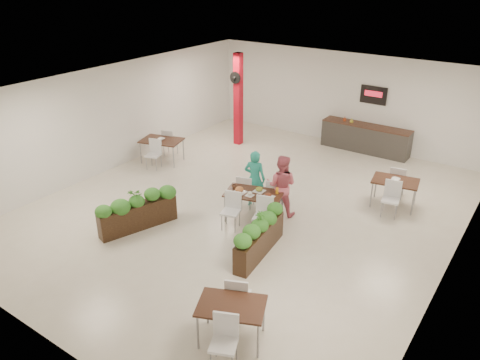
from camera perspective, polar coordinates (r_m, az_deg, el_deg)
name	(u,v)px	position (r m, az deg, el deg)	size (l,w,h in m)	color
ground	(249,207)	(12.48, 1.10, -3.29)	(12.00, 12.00, 0.00)	beige
room_shell	(250,136)	(11.67, 1.18, 5.42)	(10.10, 12.10, 3.22)	white
red_column	(238,99)	(16.38, -0.23, 9.88)	(0.40, 0.41, 3.20)	#AA0B1B
service_counter	(365,137)	(16.57, 15.03, 5.03)	(3.00, 0.64, 2.20)	#322F2C
main_table	(253,197)	(11.60, 1.65, -2.08)	(1.62, 1.90, 0.92)	black
diner_man	(255,179)	(12.23, 1.81, 0.15)	(0.57, 0.37, 1.56)	teal
diner_woman	(281,185)	(11.84, 5.06, -0.66)	(0.78, 0.61, 1.61)	#D35D6F
planter_left	(137,209)	(11.54, -12.40, -3.49)	(0.94, 1.97, 1.08)	black
planter_right	(260,234)	(10.32, 2.42, -6.63)	(0.60, 2.02, 1.06)	black
side_table_a	(162,143)	(15.30, -9.53, 4.46)	(1.47, 1.67, 0.92)	black
side_table_b	(395,184)	(12.92, 18.37, -0.52)	(1.28, 1.67, 0.92)	black
side_table_c	(231,311)	(8.13, -1.05, -15.67)	(1.34, 1.65, 0.92)	black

